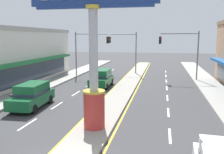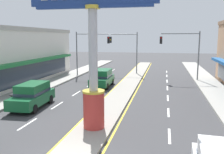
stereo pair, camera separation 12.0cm
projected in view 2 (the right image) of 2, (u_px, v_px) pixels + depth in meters
name	position (u px, v px, depth m)	size (l,w,h in m)	color
median_strip	(127.00, 86.00, 27.21)	(2.17, 52.00, 0.14)	gray
sidewalk_left	(44.00, 86.00, 27.17)	(2.85, 60.00, 0.18)	#9E9B93
sidewalk_right	(218.00, 94.00, 23.37)	(2.85, 60.00, 0.18)	#9E9B93
lane_markings	(125.00, 89.00, 25.91)	(8.91, 52.00, 0.01)	silver
district_sign	(93.00, 53.00, 13.76)	(7.27, 1.30, 8.62)	#B7332D
traffic_light_left_side	(89.00, 46.00, 33.50)	(4.86, 0.46, 6.20)	slate
traffic_light_right_side	(184.00, 47.00, 30.19)	(4.86, 0.46, 6.20)	slate
traffic_light_median_far	(127.00, 46.00, 36.01)	(4.20, 0.46, 6.20)	slate
suv_far_right_lane	(102.00, 78.00, 27.05)	(2.02, 4.63, 1.90)	#14562D
suv_mid_left_lane	(32.00, 95.00, 18.99)	(2.16, 4.70, 1.90)	#14562D
street_bench	(18.00, 93.00, 21.12)	(0.48, 1.60, 0.88)	#232328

